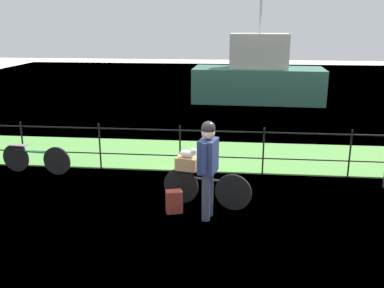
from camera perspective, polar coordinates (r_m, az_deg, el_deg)
ground_plane at (r=7.61m, az=-3.62°, el=-8.97°), size 60.00×60.00×0.00m
grass_strip at (r=10.64m, az=-0.74°, el=-1.41°), size 27.00×2.40×0.03m
harbor_water at (r=18.57m, az=2.18°, el=6.15°), size 30.00×30.00×0.00m
iron_fence at (r=9.33m, az=-1.61°, el=-0.15°), size 18.04×0.04×1.05m
bicycle_main at (r=7.70m, az=1.83°, el=-5.84°), size 1.60×0.40×0.66m
wooden_crate at (r=7.65m, az=-0.65°, el=-2.58°), size 0.43×0.34×0.23m
terrier_dog at (r=7.58m, az=-0.48°, el=-1.23°), size 0.32×0.20×0.18m
cyclist_person at (r=7.02m, az=2.14°, el=-2.35°), size 0.34×0.53×1.68m
backpack_on_paving at (r=7.50m, az=-2.40°, el=-7.66°), size 0.32×0.25×0.40m
bicycle_parked at (r=9.94m, az=-20.12°, el=-1.81°), size 1.60×0.25×0.62m
moored_boat_near at (r=17.80m, az=8.78°, el=8.80°), size 5.28×2.26×4.32m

